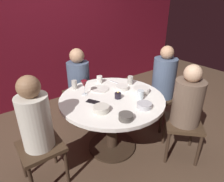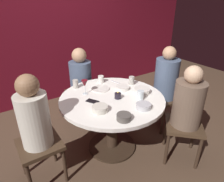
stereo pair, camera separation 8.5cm
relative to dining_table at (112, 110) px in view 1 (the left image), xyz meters
name	(u,v)px [view 1 (the left image)]	position (x,y,z in m)	size (l,w,h in m)	color
ground_plane	(112,146)	(0.00, 0.00, -0.55)	(8.00, 8.00, 0.00)	#4C3828
back_wall	(49,27)	(0.00, 1.77, 0.75)	(6.00, 0.10, 2.60)	maroon
dining_table	(112,110)	(0.00, 0.00, 0.00)	(1.20, 1.20, 0.72)	white
seated_diner_left	(36,123)	(-0.86, 0.00, 0.18)	(0.40, 0.40, 1.19)	#3F2D1E
seated_diner_back	(79,77)	(0.00, 0.82, 0.15)	(0.40, 0.40, 1.13)	#3F2D1E
seated_diner_right	(164,79)	(0.90, 0.00, 0.18)	(0.40, 0.40, 1.19)	#3F2D1E
seated_diner_front_right	(187,103)	(0.59, -0.59, 0.16)	(0.57, 0.57, 1.15)	#3F2D1E
candle_holder	(118,96)	(0.04, -0.06, 0.20)	(0.08, 0.08, 0.09)	black
wine_glass	(84,84)	(-0.22, 0.25, 0.30)	(0.08, 0.08, 0.18)	silver
dinner_plate	(99,89)	(0.00, 0.26, 0.18)	(0.23, 0.23, 0.01)	silver
cell_phone	(93,102)	(-0.24, 0.04, 0.17)	(0.07, 0.14, 0.01)	black
bowl_serving_large	(144,105)	(0.13, -0.38, 0.20)	(0.16, 0.16, 0.05)	#B7B7BC
bowl_salad_center	(122,88)	(0.22, 0.10, 0.19)	(0.17, 0.17, 0.05)	silver
bowl_small_white	(101,109)	(-0.27, -0.18, 0.20)	(0.16, 0.16, 0.06)	beige
bowl_sauce_side	(141,90)	(0.36, -0.10, 0.20)	(0.19, 0.19, 0.06)	silver
bowl_rice_portion	(126,117)	(-0.16, -0.44, 0.20)	(0.14, 0.14, 0.06)	#4C4742
cup_near_candle	(141,95)	(0.24, -0.22, 0.22)	(0.08, 0.08, 0.10)	silver
cup_by_left_diner	(74,85)	(-0.24, 0.47, 0.22)	(0.07, 0.07, 0.11)	#B2ADA3
cup_by_right_diner	(100,79)	(0.12, 0.44, 0.22)	(0.08, 0.08, 0.09)	silver
cup_center_front	(130,80)	(0.41, 0.16, 0.23)	(0.07, 0.07, 0.11)	#B2ADA3
fork_near_plate	(114,82)	(0.29, 0.33, 0.17)	(0.02, 0.18, 0.01)	#B7B7BC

